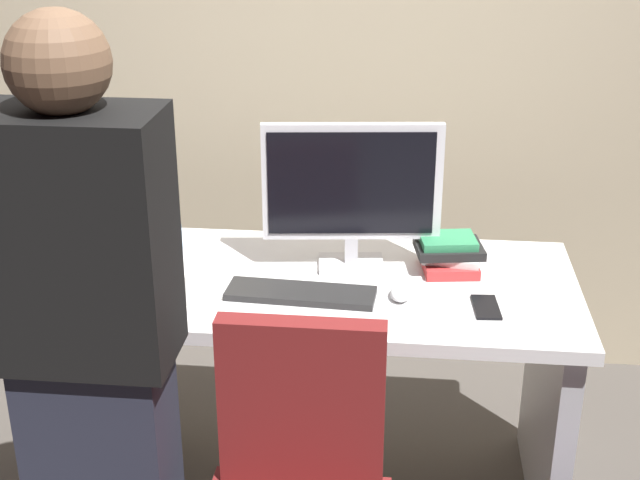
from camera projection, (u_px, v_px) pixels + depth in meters
The scene contains 9 objects.
desk at pixel (322, 345), 2.75m from camera, with size 1.53×0.73×0.75m.
person_at_desk at pixel (92, 359), 2.05m from camera, with size 0.40×0.24×1.64m.
monitor at pixel (352, 188), 2.65m from camera, with size 0.54×0.16×0.46m.
keyboard at pixel (301, 293), 2.55m from camera, with size 0.43×0.13×0.02m, color #262626.
mouse at pixel (400, 293), 2.53m from camera, with size 0.06×0.10×0.03m, color white.
cup_near_keyboard at pixel (188, 286), 2.51m from camera, with size 0.08×0.08×0.09m, color white.
cup_by_monitor at pixel (170, 237), 2.85m from camera, with size 0.08×0.08×0.08m, color #3372B2.
book_stack at pixel (449, 254), 2.70m from camera, with size 0.22×0.20×0.11m.
cell_phone at pixel (486, 307), 2.48m from camera, with size 0.07×0.14×0.01m, color black.
Camera 1 is at (0.24, -2.39, 1.89)m, focal length 49.63 mm.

